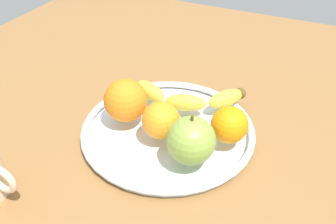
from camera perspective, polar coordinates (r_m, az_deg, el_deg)
name	(u,v)px	position (r cm, az deg, el deg)	size (l,w,h in cm)	color
ground_plane	(168,142)	(66.28, 0.00, -4.74)	(126.12, 126.12, 4.00)	olive
fruit_bowl	(168,130)	(64.40, 0.00, -2.78)	(30.42, 30.42, 1.80)	silver
banana	(189,97)	(68.43, 3.32, 2.33)	(21.45, 11.06, 3.07)	gold
apple	(191,140)	(55.17, 3.63, -4.44)	(7.57, 7.57, 8.37)	#86A841
orange_back_left	(126,100)	(63.85, -6.64, 1.81)	(7.62, 7.62, 7.62)	orange
orange_back_right	(160,120)	(60.01, -1.33, -1.23)	(6.34, 6.34, 6.34)	orange
orange_center	(229,125)	(59.98, 9.56, -1.97)	(6.14, 6.14, 6.14)	orange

